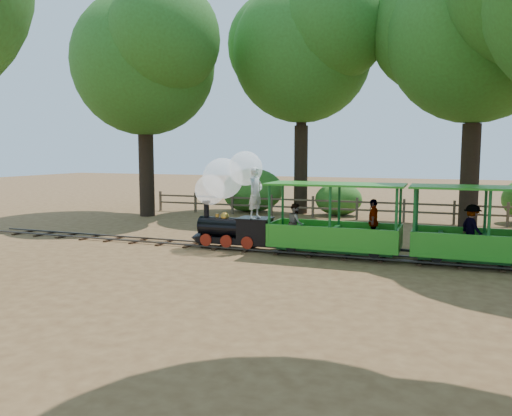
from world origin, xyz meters
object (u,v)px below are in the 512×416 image
(locomotive, at_px, (229,193))
(carriage_front, at_px, (335,228))
(carriage_rear, at_px, (489,235))
(fence, at_px, (335,206))

(locomotive, distance_m, carriage_front, 3.47)
(locomotive, height_order, carriage_front, locomotive)
(carriage_rear, bearing_deg, carriage_front, -179.55)
(locomotive, relative_size, carriage_front, 0.80)
(carriage_front, xyz_separation_m, fence, (-1.65, 8.01, -0.24))
(locomotive, bearing_deg, carriage_front, -1.27)
(locomotive, xyz_separation_m, carriage_rear, (7.38, -0.04, -0.89))
(carriage_rear, xyz_separation_m, fence, (-5.69, 7.98, -0.26))
(fence, bearing_deg, carriage_rear, -54.52)
(carriage_front, bearing_deg, fence, 101.63)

